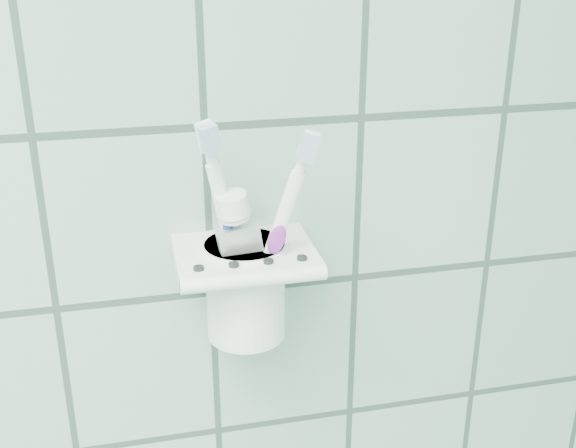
{
  "coord_description": "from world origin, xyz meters",
  "views": [
    {
      "loc": [
        0.54,
        0.55,
        1.6
      ],
      "look_at": [
        0.67,
        1.1,
        1.36
      ],
      "focal_mm": 45.0,
      "sensor_mm": 36.0,
      "label": 1
    }
  ],
  "objects_px": {
    "cup": "(246,286)",
    "toothbrush_orange": "(242,229)",
    "toothpaste_tube": "(255,248)",
    "toothbrush_pink": "(247,218)",
    "toothbrush_blue": "(241,245)",
    "holder_bracket": "(245,257)"
  },
  "relations": [
    {
      "from": "holder_bracket",
      "to": "toothbrush_pink",
      "type": "bearing_deg",
      "value": 68.79
    },
    {
      "from": "toothbrush_blue",
      "to": "toothpaste_tube",
      "type": "bearing_deg",
      "value": 9.5
    },
    {
      "from": "holder_bracket",
      "to": "toothpaste_tube",
      "type": "height_order",
      "value": "toothpaste_tube"
    },
    {
      "from": "toothbrush_blue",
      "to": "toothbrush_orange",
      "type": "bearing_deg",
      "value": 42.12
    },
    {
      "from": "toothbrush_blue",
      "to": "toothbrush_pink",
      "type": "bearing_deg",
      "value": 53.31
    },
    {
      "from": "holder_bracket",
      "to": "toothbrush_blue",
      "type": "bearing_deg",
      "value": -119.7
    },
    {
      "from": "toothbrush_blue",
      "to": "toothbrush_orange",
      "type": "relative_size",
      "value": 0.84
    },
    {
      "from": "toothbrush_orange",
      "to": "toothpaste_tube",
      "type": "height_order",
      "value": "toothbrush_orange"
    },
    {
      "from": "toothpaste_tube",
      "to": "cup",
      "type": "bearing_deg",
      "value": 138.84
    },
    {
      "from": "toothpaste_tube",
      "to": "toothbrush_pink",
      "type": "bearing_deg",
      "value": 101.97
    },
    {
      "from": "cup",
      "to": "toothbrush_orange",
      "type": "xyz_separation_m",
      "value": [
        -0.0,
        -0.01,
        0.06
      ]
    },
    {
      "from": "cup",
      "to": "toothpaste_tube",
      "type": "distance_m",
      "value": 0.04
    },
    {
      "from": "toothbrush_orange",
      "to": "toothpaste_tube",
      "type": "relative_size",
      "value": 1.37
    },
    {
      "from": "toothbrush_blue",
      "to": "toothpaste_tube",
      "type": "height_order",
      "value": "toothbrush_blue"
    },
    {
      "from": "toothbrush_pink",
      "to": "toothpaste_tube",
      "type": "xyz_separation_m",
      "value": [
        0.0,
        -0.01,
        -0.03
      ]
    },
    {
      "from": "holder_bracket",
      "to": "toothbrush_orange",
      "type": "relative_size",
      "value": 0.6
    },
    {
      "from": "toothpaste_tube",
      "to": "toothbrush_blue",
      "type": "bearing_deg",
      "value": -163.0
    },
    {
      "from": "holder_bracket",
      "to": "cup",
      "type": "distance_m",
      "value": 0.03
    },
    {
      "from": "holder_bracket",
      "to": "toothbrush_orange",
      "type": "xyz_separation_m",
      "value": [
        -0.0,
        -0.01,
        0.03
      ]
    },
    {
      "from": "holder_bracket",
      "to": "toothbrush_orange",
      "type": "height_order",
      "value": "toothbrush_orange"
    },
    {
      "from": "holder_bracket",
      "to": "toothpaste_tube",
      "type": "bearing_deg",
      "value": -13.03
    },
    {
      "from": "toothpaste_tube",
      "to": "holder_bracket",
      "type": "bearing_deg",
      "value": 162.32
    }
  ]
}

